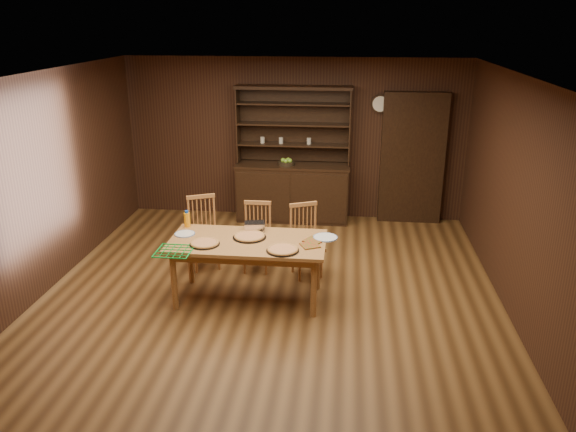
# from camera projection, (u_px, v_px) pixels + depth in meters

# --- Properties ---
(floor) EXTENTS (6.00, 6.00, 0.00)m
(floor) POSITION_uv_depth(u_px,v_px,m) (270.00, 297.00, 6.78)
(floor) COLOR brown
(floor) RESTS_ON ground
(room_shell) EXTENTS (6.00, 6.00, 6.00)m
(room_shell) POSITION_uv_depth(u_px,v_px,m) (268.00, 170.00, 6.24)
(room_shell) COLOR white
(room_shell) RESTS_ON floor
(china_hutch) EXTENTS (1.84, 0.52, 2.17)m
(china_hutch) POSITION_uv_depth(u_px,v_px,m) (293.00, 185.00, 9.15)
(china_hutch) COLOR black
(china_hutch) RESTS_ON floor
(doorway) EXTENTS (1.00, 0.18, 2.10)m
(doorway) POSITION_uv_depth(u_px,v_px,m) (412.00, 159.00, 8.94)
(doorway) COLOR black
(doorway) RESTS_ON floor
(wall_clock) EXTENTS (0.30, 0.05, 0.30)m
(wall_clock) POSITION_uv_depth(u_px,v_px,m) (380.00, 104.00, 8.76)
(wall_clock) COLOR black
(wall_clock) RESTS_ON room_shell
(dining_table) EXTENTS (1.81, 0.91, 0.75)m
(dining_table) POSITION_uv_depth(u_px,v_px,m) (248.00, 247.00, 6.52)
(dining_table) COLOR #B2753D
(dining_table) RESTS_ON floor
(chair_left) EXTENTS (0.52, 0.51, 0.97)m
(chair_left) POSITION_uv_depth(u_px,v_px,m) (204.00, 230.00, 7.47)
(chair_left) COLOR #BA6D3F
(chair_left) RESTS_ON floor
(chair_center) EXTENTS (0.38, 0.36, 0.92)m
(chair_center) POSITION_uv_depth(u_px,v_px,m) (257.00, 234.00, 7.39)
(chair_center) COLOR #BA6D3F
(chair_center) RESTS_ON floor
(chair_right) EXTENTS (0.51, 0.50, 0.95)m
(chair_right) POSITION_uv_depth(u_px,v_px,m) (305.00, 238.00, 7.23)
(chair_right) COLOR #BA6D3F
(chair_right) RESTS_ON floor
(pizza_left) EXTENTS (0.34, 0.34, 0.04)m
(pizza_left) POSITION_uv_depth(u_px,v_px,m) (205.00, 243.00, 6.36)
(pizza_left) COLOR black
(pizza_left) RESTS_ON dining_table
(pizza_right) EXTENTS (0.36, 0.36, 0.04)m
(pizza_right) POSITION_uv_depth(u_px,v_px,m) (283.00, 250.00, 6.19)
(pizza_right) COLOR black
(pizza_right) RESTS_ON dining_table
(pizza_center) EXTENTS (0.39, 0.39, 0.04)m
(pizza_center) POSITION_uv_depth(u_px,v_px,m) (249.00, 236.00, 6.56)
(pizza_center) COLOR black
(pizza_center) RESTS_ON dining_table
(cooling_rack) EXTENTS (0.43, 0.43, 0.02)m
(cooling_rack) POSITION_uv_depth(u_px,v_px,m) (174.00, 251.00, 6.18)
(cooling_rack) COLOR #0B912C
(cooling_rack) RESTS_ON dining_table
(plate_left) EXTENTS (0.24, 0.24, 0.02)m
(plate_left) POSITION_uv_depth(u_px,v_px,m) (185.00, 234.00, 6.66)
(plate_left) COLOR silver
(plate_left) RESTS_ON dining_table
(plate_right) EXTENTS (0.29, 0.29, 0.02)m
(plate_right) POSITION_uv_depth(u_px,v_px,m) (325.00, 237.00, 6.55)
(plate_right) COLOR silver
(plate_right) RESTS_ON dining_table
(foil_dish) EXTENTS (0.27, 0.21, 0.10)m
(foil_dish) POSITION_uv_depth(u_px,v_px,m) (255.00, 226.00, 6.78)
(foil_dish) COLOR white
(foil_dish) RESTS_ON dining_table
(juice_bottle) EXTENTS (0.07, 0.07, 0.21)m
(juice_bottle) POSITION_uv_depth(u_px,v_px,m) (187.00, 219.00, 6.88)
(juice_bottle) COLOR #FF9A0D
(juice_bottle) RESTS_ON dining_table
(pot_holder_a) EXTENTS (0.26, 0.26, 0.01)m
(pot_holder_a) POSITION_uv_depth(u_px,v_px,m) (310.00, 245.00, 6.33)
(pot_holder_a) COLOR red
(pot_holder_a) RESTS_ON dining_table
(pot_holder_b) EXTENTS (0.27, 0.27, 0.01)m
(pot_holder_b) POSITION_uv_depth(u_px,v_px,m) (314.00, 241.00, 6.46)
(pot_holder_b) COLOR red
(pot_holder_b) RESTS_ON dining_table
(fruit_bowl) EXTENTS (0.26, 0.26, 0.12)m
(fruit_bowl) POSITION_uv_depth(u_px,v_px,m) (286.00, 162.00, 8.97)
(fruit_bowl) COLOR black
(fruit_bowl) RESTS_ON china_hutch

